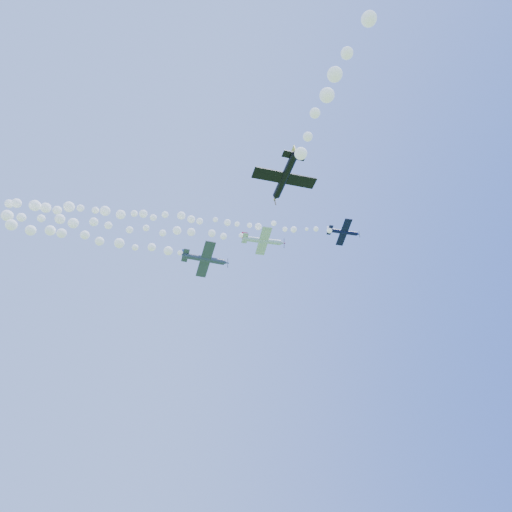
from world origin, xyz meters
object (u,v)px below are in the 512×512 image
object	(u,v)px
plane_white	(263,241)
plane_black	(285,177)
plane_grey	(205,259)
plane_navy	(344,232)

from	to	relation	value
plane_white	plane_black	distance (m)	30.31
plane_grey	plane_black	bearing A→B (deg)	-83.12
plane_white	plane_black	size ratio (longest dim) A/B	1.20
plane_navy	plane_black	world-z (taller)	plane_navy
plane_white	plane_black	world-z (taller)	plane_white
plane_grey	plane_black	size ratio (longest dim) A/B	1.21
plane_navy	plane_grey	xyz separation A→B (m)	(-24.11, 4.76, -8.58)
plane_black	plane_white	bearing A→B (deg)	-14.00
plane_white	plane_navy	distance (m)	15.38
plane_navy	plane_white	bearing A→B (deg)	-179.40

